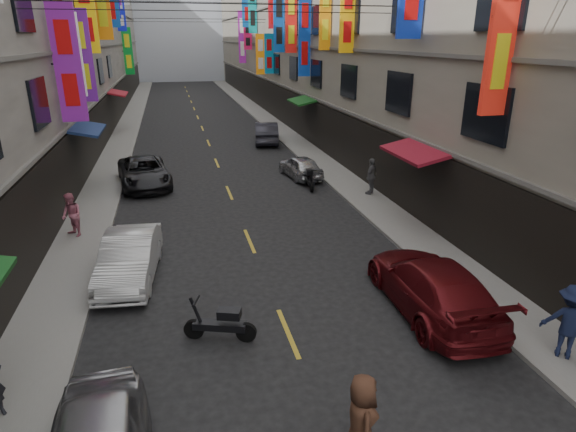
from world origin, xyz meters
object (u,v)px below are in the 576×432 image
car_right_far (266,133)px  pedestrian_lfar (72,215)px  scooter_crossing (221,324)px  scooter_far_right (310,179)px  car_left_far (144,172)px  car_left_mid (129,258)px  car_right_near (432,286)px  pedestrian_rnear (570,322)px  car_right_mid (300,167)px  pedestrian_rfar (371,176)px  pedestrian_crossing (361,421)px

car_right_far → pedestrian_lfar: size_ratio=2.74×
scooter_crossing → car_right_far: size_ratio=0.39×
scooter_far_right → car_left_far: size_ratio=0.36×
pedestrian_lfar → car_left_mid: bearing=-8.0°
car_left_far → car_right_near: size_ratio=0.97×
car_right_far → pedestrian_lfar: pedestrian_lfar is taller
scooter_far_right → car_right_near: car_right_near is taller
pedestrian_rnear → car_right_mid: bearing=-39.2°
car_right_far → car_right_mid: bearing=99.8°
car_left_far → car_right_mid: bearing=-10.4°
car_right_near → car_right_far: 22.86m
car_right_far → pedestrian_lfar: 18.40m
scooter_crossing → pedestrian_lfar: bearing=50.5°
pedestrian_rfar → car_left_far: bearing=-66.6°
car_right_mid → pedestrian_lfar: size_ratio=2.16×
car_left_mid → scooter_crossing: bearing=-53.3°
scooter_far_right → car_right_mid: size_ratio=0.51×
car_right_near → car_right_far: (0.00, 22.86, -0.01)m
scooter_far_right → car_left_mid: (-7.97, -7.89, 0.26)m
car_right_near → pedestrian_crossing: (-3.71, -4.24, 0.14)m
car_right_far → pedestrian_rfar: 13.30m
car_right_mid → pedestrian_rnear: bearing=88.9°
car_left_mid → car_right_far: bearing=72.7°
scooter_far_right → pedestrian_rfar: (2.40, -1.94, 0.53)m
pedestrian_crossing → pedestrian_rnear: bearing=-67.8°
scooter_far_right → car_right_far: car_right_far is taller
car_right_far → car_right_near: bearing=99.8°
pedestrian_lfar → pedestrian_rfar: pedestrian_rfar is taller
pedestrian_rnear → car_right_near: bearing=-10.6°
scooter_far_right → pedestrian_rfar: pedestrian_rfar is taller
scooter_crossing → car_left_mid: (-2.35, 3.88, 0.26)m
scooter_far_right → pedestrian_crossing: pedestrian_crossing is taller
car_left_mid → car_right_mid: car_left_mid is taller
car_left_mid → car_right_mid: (8.00, 9.82, -0.10)m
car_left_far → car_right_far: car_right_far is taller
pedestrian_crossing → car_right_far: bearing=-1.3°
car_right_mid → car_right_far: car_right_far is taller
car_left_far → pedestrian_crossing: size_ratio=2.81×
pedestrian_lfar → scooter_crossing: bearing=-7.7°
car_left_mid → pedestrian_rnear: 11.84m
car_right_mid → pedestrian_rfar: size_ratio=2.06×
car_right_near → pedestrian_crossing: size_ratio=2.90×
scooter_far_right → pedestrian_rnear: 14.53m
scooter_crossing → scooter_far_right: bearing=-6.0°
car_right_far → scooter_far_right: bearing=99.6°
car_right_mid → pedestrian_rnear: pedestrian_rnear is taller
car_right_near → pedestrian_lfar: (-10.22, 7.57, 0.19)m
scooter_far_right → car_left_far: bearing=-8.5°
pedestrian_lfar → car_right_far: bearing=107.6°
scooter_far_right → car_left_mid: car_left_mid is taller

